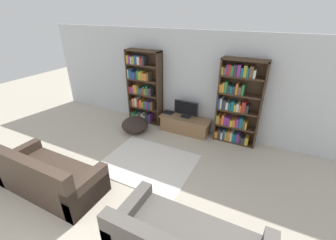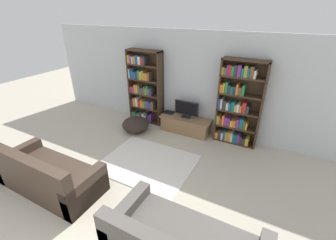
# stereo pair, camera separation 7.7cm
# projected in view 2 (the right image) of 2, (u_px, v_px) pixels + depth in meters

# --- Properties ---
(wall_back) EXTENTS (8.80, 0.06, 2.60)m
(wall_back) POSITION_uv_depth(u_px,v_px,m) (187.00, 82.00, 5.88)
(wall_back) COLOR silver
(wall_back) RESTS_ON ground_plane
(bookshelf_left) EXTENTS (1.01, 0.30, 2.07)m
(bookshelf_left) POSITION_uv_depth(u_px,v_px,m) (144.00, 88.00, 6.39)
(bookshelf_left) COLOR #422D1E
(bookshelf_left) RESTS_ON ground_plane
(bookshelf_right) EXTENTS (1.01, 0.30, 2.07)m
(bookshelf_right) POSITION_uv_depth(u_px,v_px,m) (237.00, 105.00, 5.30)
(bookshelf_right) COLOR #422D1E
(bookshelf_right) RESTS_ON ground_plane
(tv_stand) EXTENTS (1.37, 0.48, 0.42)m
(tv_stand) POSITION_uv_depth(u_px,v_px,m) (185.00, 125.00, 6.07)
(tv_stand) COLOR #8E6B47
(tv_stand) RESTS_ON ground_plane
(television) EXTENTS (0.67, 0.16, 0.45)m
(television) POSITION_uv_depth(u_px,v_px,m) (187.00, 109.00, 5.90)
(television) COLOR black
(television) RESTS_ON tv_stand
(laptop) EXTENTS (0.29, 0.23, 0.03)m
(laptop) POSITION_uv_depth(u_px,v_px,m) (169.00, 112.00, 6.25)
(laptop) COLOR #28282D
(laptop) RESTS_ON tv_stand
(area_rug) EXTENTS (1.93, 1.56, 0.02)m
(area_rug) POSITION_uv_depth(u_px,v_px,m) (148.00, 163.00, 4.91)
(area_rug) COLOR white
(area_rug) RESTS_ON ground_plane
(couch_left_sectional) EXTENTS (1.97, 0.89, 0.89)m
(couch_left_sectional) POSITION_uv_depth(u_px,v_px,m) (48.00, 176.00, 4.10)
(couch_left_sectional) COLOR #423328
(couch_left_sectional) RESTS_ON ground_plane
(beanbag_ottoman) EXTENTS (0.72, 0.72, 0.40)m
(beanbag_ottoman) POSITION_uv_depth(u_px,v_px,m) (136.00, 124.00, 6.11)
(beanbag_ottoman) COLOR #2D231E
(beanbag_ottoman) RESTS_ON ground_plane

